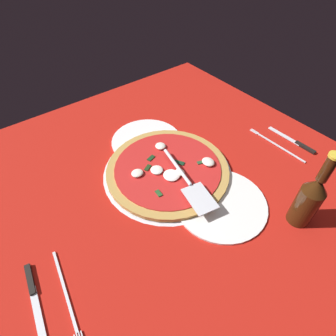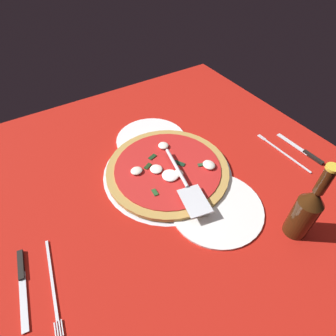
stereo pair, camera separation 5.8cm
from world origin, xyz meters
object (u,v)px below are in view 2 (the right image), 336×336
object	(u,v)px
dinner_plate_right	(151,140)
beer_bottle	(306,211)
dinner_plate_left	(216,208)
place_setting_near	(293,153)
pizza	(168,169)
pizza_server	(186,184)
place_setting_far	(37,283)

from	to	relation	value
dinner_plate_right	beer_bottle	world-z (taller)	beer_bottle
dinner_plate_right	dinner_plate_left	bearing A→B (deg)	-178.60
dinner_plate_left	place_setting_near	size ratio (longest dim) A/B	1.09
beer_bottle	dinner_plate_left	bearing A→B (deg)	37.71
beer_bottle	pizza	bearing A→B (deg)	25.10
pizza	beer_bottle	distance (cm)	37.79
place_setting_near	beer_bottle	size ratio (longest dim) A/B	0.99
dinner_plate_right	place_setting_near	distance (cm)	46.51
dinner_plate_left	pizza	bearing A→B (deg)	11.71
pizza	beer_bottle	size ratio (longest dim) A/B	1.59
pizza_server	place_setting_far	world-z (taller)	pizza_server
pizza_server	beer_bottle	bearing A→B (deg)	44.80
pizza_server	place_setting_far	distance (cm)	41.46
pizza	beer_bottle	xyz separation A→B (cm)	(-33.62, -15.75, 7.04)
dinner_plate_left	beer_bottle	distance (cm)	21.24
pizza	dinner_plate_right	bearing A→B (deg)	-10.63
pizza_server	beer_bottle	size ratio (longest dim) A/B	1.10
dinner_plate_right	beer_bottle	xyz separation A→B (cm)	(-49.23, -12.82, 8.16)
dinner_plate_right	pizza	xyz separation A→B (cm)	(-15.61, 2.93, 1.12)
pizza	pizza_server	xyz separation A→B (cm)	(-9.31, 0.26, 2.33)
beer_bottle	pizza_server	bearing A→B (deg)	33.36
place_setting_near	place_setting_far	distance (cm)	80.05
dinner_plate_right	place_setting_far	distance (cm)	52.80
dinner_plate_right	pizza_server	size ratio (longest dim) A/B	0.92
beer_bottle	dinner_plate_right	bearing A→B (deg)	14.60
pizza	pizza_server	bearing A→B (deg)	178.40
dinner_plate_left	dinner_plate_right	xyz separation A→B (cm)	(33.71, 0.82, 0.00)
dinner_plate_right	place_setting_near	bearing A→B (deg)	-129.80
pizza	place_setting_far	distance (cm)	43.43
dinner_plate_left	place_setting_far	xyz separation A→B (cm)	(5.00, 45.14, -0.15)
place_setting_near	pizza	bearing A→B (deg)	69.00
dinner_plate_left	dinner_plate_right	distance (cm)	33.72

